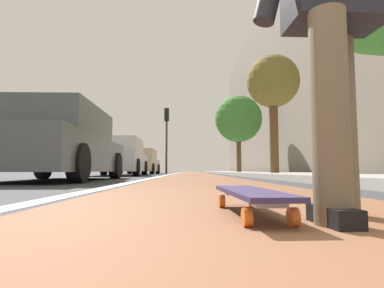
# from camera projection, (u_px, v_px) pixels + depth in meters

# --- Properties ---
(ground_plane) EXTENTS (80.00, 80.00, 0.00)m
(ground_plane) POSITION_uv_depth(u_px,v_px,m) (196.00, 177.00, 10.59)
(ground_plane) COLOR #38383D
(bike_lane_paint) EXTENTS (56.00, 2.13, 0.00)m
(bike_lane_paint) POSITION_uv_depth(u_px,v_px,m) (192.00, 173.00, 24.54)
(bike_lane_paint) COLOR brown
(bike_lane_paint) RESTS_ON ground
(lane_stripe_white) EXTENTS (52.00, 0.16, 0.01)m
(lane_stripe_white) POSITION_uv_depth(u_px,v_px,m) (174.00, 174.00, 20.55)
(lane_stripe_white) COLOR silver
(lane_stripe_white) RESTS_ON ground
(sidewalk_curb) EXTENTS (52.00, 3.20, 0.13)m
(sidewalk_curb) POSITION_uv_depth(u_px,v_px,m) (248.00, 173.00, 18.60)
(sidewalk_curb) COLOR #9E9B93
(sidewalk_curb) RESTS_ON ground
(building_facade) EXTENTS (40.00, 1.20, 12.95)m
(building_facade) POSITION_uv_depth(u_px,v_px,m) (273.00, 84.00, 23.15)
(building_facade) COLOR slate
(building_facade) RESTS_ON ground
(skateboard) EXTENTS (0.85, 0.24, 0.11)m
(skateboard) POSITION_uv_depth(u_px,v_px,m) (250.00, 195.00, 1.45)
(skateboard) COLOR orange
(skateboard) RESTS_ON ground
(skater_person) EXTENTS (0.47, 0.72, 1.64)m
(skater_person) POSITION_uv_depth(u_px,v_px,m) (333.00, 0.00, 1.38)
(skater_person) COLOR brown
(skater_person) RESTS_ON ground
(parked_car_near) EXTENTS (4.62, 2.08, 1.48)m
(parked_car_near) POSITION_uv_depth(u_px,v_px,m) (57.00, 145.00, 6.52)
(parked_car_near) COLOR #4C5156
(parked_car_near) RESTS_ON ground
(parked_car_mid) EXTENTS (4.63, 2.14, 1.48)m
(parked_car_mid) POSITION_uv_depth(u_px,v_px,m) (118.00, 158.00, 12.82)
(parked_car_mid) COLOR #B7B7BC
(parked_car_mid) RESTS_ON ground
(parked_car_far) EXTENTS (4.07, 2.08, 1.46)m
(parked_car_far) POSITION_uv_depth(u_px,v_px,m) (140.00, 162.00, 18.92)
(parked_car_far) COLOR tan
(parked_car_far) RESTS_ON ground
(traffic_light) EXTENTS (0.33, 0.28, 4.05)m
(traffic_light) POSITION_uv_depth(u_px,v_px,m) (167.00, 128.00, 19.66)
(traffic_light) COLOR #2D2D2D
(traffic_light) RESTS_ON ground
(street_tree_mid) EXTENTS (1.90, 1.90, 4.39)m
(street_tree_mid) POSITION_uv_depth(u_px,v_px,m) (273.00, 83.00, 11.57)
(street_tree_mid) COLOR brown
(street_tree_mid) RESTS_ON ground
(street_tree_far) EXTENTS (2.88, 2.88, 4.82)m
(street_tree_far) POSITION_uv_depth(u_px,v_px,m) (238.00, 119.00, 19.61)
(street_tree_far) COLOR brown
(street_tree_far) RESTS_ON ground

